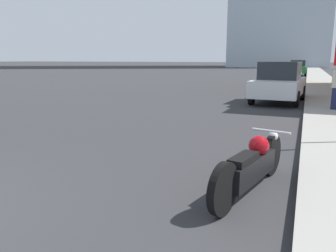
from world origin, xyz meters
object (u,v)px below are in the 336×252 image
object	(u,v)px
motorcycle	(252,165)
parked_car_white	(279,82)
parked_car_yellow	(289,73)
parked_car_green	(298,68)

from	to	relation	value
motorcycle	parked_car_white	xyz separation A→B (m)	(-0.47, 10.75, 0.48)
motorcycle	parked_car_yellow	world-z (taller)	parked_car_yellow
parked_car_green	parked_car_white	bearing A→B (deg)	-89.91
motorcycle	parked_car_green	size ratio (longest dim) A/B	0.54
parked_car_white	parked_car_green	xyz separation A→B (m)	(0.07, 25.84, -0.01)
parked_car_white	parked_car_yellow	bearing A→B (deg)	94.73
parked_car_white	parked_car_yellow	xyz separation A→B (m)	(-0.21, 12.73, -0.08)
parked_car_white	parked_car_yellow	distance (m)	12.73
motorcycle	parked_car_yellow	distance (m)	23.49
parked_car_yellow	parked_car_green	world-z (taller)	parked_car_green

